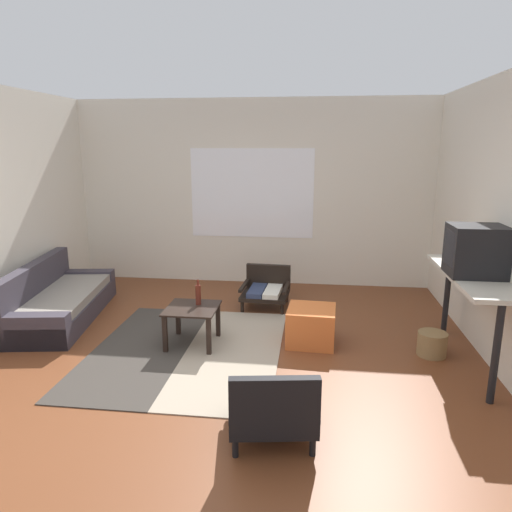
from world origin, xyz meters
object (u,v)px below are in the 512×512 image
at_px(armchair_by_window, 266,288).
at_px(coffee_table, 192,315).
at_px(crt_television, 477,251).
at_px(couch, 58,301).
at_px(glass_bottle, 198,294).
at_px(armchair_striped_foreground, 273,409).
at_px(wicker_basket, 432,344).
at_px(console_shelf, 472,284).
at_px(clay_vase, 465,256).
at_px(ottoman_orange, 311,326).

bearing_deg(armchair_by_window, coffee_table, -115.83).
height_order(armchair_by_window, crt_television, crt_television).
bearing_deg(couch, glass_bottle, -13.17).
xyz_separation_m(armchair_striped_foreground, wicker_basket, (1.45, 1.57, -0.13)).
distance_m(couch, console_shelf, 4.57).
relative_size(coffee_table, armchair_by_window, 0.87).
distance_m(coffee_table, armchair_by_window, 1.46).
height_order(couch, armchair_striped_foreground, couch).
height_order(clay_vase, glass_bottle, clay_vase).
bearing_deg(clay_vase, armchair_striped_foreground, -135.62).
xyz_separation_m(couch, glass_bottle, (1.84, -0.43, 0.31)).
bearing_deg(couch, wicker_basket, -6.69).
bearing_deg(couch, armchair_by_window, 17.76).
relative_size(couch, glass_bottle, 7.41).
distance_m(armchair_striped_foreground, glass_bottle, 1.90).
distance_m(armchair_striped_foreground, console_shelf, 2.29).
xyz_separation_m(clay_vase, wicker_basket, (-0.26, -0.11, -0.88)).
bearing_deg(armchair_striped_foreground, crt_television, 38.69).
height_order(armchair_striped_foreground, console_shelf, console_shelf).
bearing_deg(coffee_table, glass_bottle, 67.11).
bearing_deg(armchair_striped_foreground, coffee_table, 122.51).
xyz_separation_m(couch, ottoman_orange, (3.03, -0.34, -0.02)).
height_order(console_shelf, crt_television, crt_television).
bearing_deg(glass_bottle, clay_vase, 0.92).
bearing_deg(ottoman_orange, armchair_striped_foreground, -98.39).
xyz_separation_m(armchair_by_window, console_shelf, (2.05, -1.42, 0.55)).
height_order(armchair_by_window, clay_vase, clay_vase).
xyz_separation_m(glass_bottle, wicker_basket, (2.38, -0.06, -0.40)).
bearing_deg(clay_vase, ottoman_orange, 178.11).
bearing_deg(wicker_basket, ottoman_orange, 172.62).
relative_size(armchair_by_window, armchair_striped_foreground, 0.91).
height_order(coffee_table, crt_television, crt_television).
relative_size(crt_television, clay_vase, 1.59).
distance_m(glass_bottle, wicker_basket, 2.42).
relative_size(armchair_striped_foreground, clay_vase, 2.22).
distance_m(armchair_by_window, console_shelf, 2.55).
height_order(couch, clay_vase, clay_vase).
height_order(armchair_by_window, console_shelf, console_shelf).
relative_size(coffee_table, ottoman_orange, 1.09).
bearing_deg(wicker_basket, coffee_table, -179.09).
xyz_separation_m(coffee_table, wicker_basket, (2.42, 0.04, -0.21)).
bearing_deg(clay_vase, couch, 175.04).
xyz_separation_m(armchair_striped_foreground, ottoman_orange, (0.25, 1.72, -0.06)).
bearing_deg(armchair_striped_foreground, couch, 143.36).
bearing_deg(armchair_by_window, clay_vase, -29.72).
bearing_deg(crt_television, couch, 171.18).
relative_size(clay_vase, glass_bottle, 1.15).
bearing_deg(armchair_striped_foreground, wicker_basket, 47.22).
distance_m(console_shelf, crt_television, 0.33).
bearing_deg(clay_vase, wicker_basket, -157.71).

